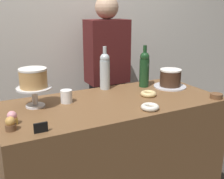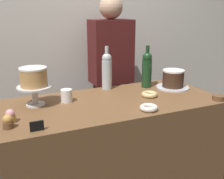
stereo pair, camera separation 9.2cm
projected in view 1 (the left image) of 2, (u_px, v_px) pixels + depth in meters
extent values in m
cube|color=silver|center=(66.00, 30.00, 2.53)|extent=(6.00, 0.05, 2.60)
cube|color=brown|center=(112.00, 161.00, 1.99)|extent=(1.47, 0.68, 0.90)
cylinder|color=silver|center=(36.00, 106.00, 1.76)|extent=(0.12, 0.12, 0.01)
cylinder|color=silver|center=(35.00, 97.00, 1.74)|extent=(0.04, 0.04, 0.10)
cylinder|color=silver|center=(34.00, 88.00, 1.73)|extent=(0.22, 0.22, 0.01)
cylinder|color=tan|center=(33.00, 79.00, 1.71)|extent=(0.17, 0.17, 0.11)
cylinder|color=white|center=(32.00, 69.00, 1.69)|extent=(0.17, 0.17, 0.01)
cylinder|color=silver|center=(170.00, 86.00, 2.19)|extent=(0.25, 0.25, 0.01)
cylinder|color=#3D2619|center=(170.00, 78.00, 2.17)|extent=(0.16, 0.16, 0.12)
cylinder|color=white|center=(171.00, 70.00, 2.15)|extent=(0.16, 0.16, 0.01)
cylinder|color=#193D1E|center=(144.00, 73.00, 2.18)|extent=(0.08, 0.08, 0.22)
sphere|color=#193D1E|center=(145.00, 57.00, 2.14)|extent=(0.07, 0.07, 0.07)
cylinder|color=#193D1E|center=(145.00, 50.00, 2.12)|extent=(0.03, 0.03, 0.08)
cylinder|color=#B2BCC1|center=(105.00, 75.00, 2.11)|extent=(0.08, 0.08, 0.22)
sphere|color=#B2BCC1|center=(105.00, 58.00, 2.08)|extent=(0.07, 0.07, 0.07)
cylinder|color=#B2BCC1|center=(105.00, 51.00, 2.06)|extent=(0.03, 0.03, 0.08)
cylinder|color=gold|center=(12.00, 121.00, 1.49)|extent=(0.06, 0.06, 0.03)
sphere|color=pink|center=(12.00, 116.00, 1.48)|extent=(0.05, 0.05, 0.05)
cylinder|color=brown|center=(11.00, 127.00, 1.42)|extent=(0.06, 0.06, 0.03)
sphere|color=#CC9347|center=(10.00, 122.00, 1.41)|extent=(0.05, 0.05, 0.05)
torus|color=silver|center=(150.00, 107.00, 1.71)|extent=(0.11, 0.11, 0.03)
torus|color=#E0C17F|center=(148.00, 94.00, 1.97)|extent=(0.11, 0.11, 0.03)
cylinder|color=brown|center=(216.00, 97.00, 1.92)|extent=(0.08, 0.08, 0.01)
cylinder|color=brown|center=(216.00, 96.00, 1.92)|extent=(0.08, 0.08, 0.01)
cylinder|color=brown|center=(216.00, 94.00, 1.91)|extent=(0.08, 0.08, 0.01)
cube|color=black|center=(41.00, 128.00, 1.39)|extent=(0.07, 0.01, 0.05)
cylinder|color=white|center=(66.00, 96.00, 1.82)|extent=(0.08, 0.08, 0.08)
cube|color=black|center=(107.00, 125.00, 2.65)|extent=(0.28, 0.18, 0.85)
cube|color=#4C1919|center=(107.00, 52.00, 2.45)|extent=(0.36, 0.22, 0.55)
sphere|color=tan|center=(107.00, 7.00, 2.35)|extent=(0.20, 0.20, 0.20)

